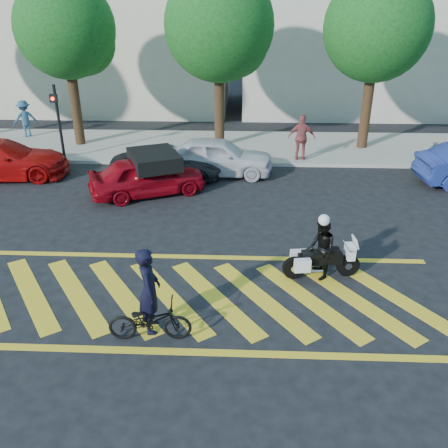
{
  "coord_description": "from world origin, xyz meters",
  "views": [
    {
      "loc": [
        1.1,
        -9.25,
        6.45
      ],
      "look_at": [
        0.63,
        1.83,
        1.05
      ],
      "focal_mm": 38.0,
      "sensor_mm": 36.0,
      "label": 1
    }
  ],
  "objects_px": {
    "bicycle": "(150,321)",
    "parked_mid_left": "(166,165)",
    "officer_bike": "(149,290)",
    "parked_left": "(0,159)",
    "parked_mid_right": "(217,156)",
    "police_motorcycle": "(321,260)",
    "officer_moto": "(321,249)",
    "red_convertible": "(147,176)"
  },
  "relations": [
    {
      "from": "parked_left",
      "to": "parked_mid_right",
      "type": "xyz_separation_m",
      "value": [
        8.31,
        0.7,
        0.01
      ]
    },
    {
      "from": "police_motorcycle",
      "to": "parked_mid_right",
      "type": "height_order",
      "value": "parked_mid_right"
    },
    {
      "from": "bicycle",
      "to": "police_motorcycle",
      "type": "bearing_deg",
      "value": -59.2
    },
    {
      "from": "officer_bike",
      "to": "bicycle",
      "type": "relative_size",
      "value": 1.14
    },
    {
      "from": "parked_left",
      "to": "parked_mid_right",
      "type": "height_order",
      "value": "parked_mid_right"
    },
    {
      "from": "bicycle",
      "to": "parked_mid_left",
      "type": "xyz_separation_m",
      "value": [
        -1.07,
        9.31,
        0.13
      ]
    },
    {
      "from": "red_convertible",
      "to": "parked_mid_left",
      "type": "relative_size",
      "value": 0.96
    },
    {
      "from": "officer_moto",
      "to": "parked_mid_left",
      "type": "xyz_separation_m",
      "value": [
        -4.88,
        6.75,
        -0.21
      ]
    },
    {
      "from": "officer_moto",
      "to": "red_convertible",
      "type": "distance_m",
      "value": 7.48
    },
    {
      "from": "parked_left",
      "to": "parked_mid_left",
      "type": "bearing_deg",
      "value": -97.44
    },
    {
      "from": "officer_bike",
      "to": "police_motorcycle",
      "type": "xyz_separation_m",
      "value": [
        3.85,
        2.23,
        -0.5
      ]
    },
    {
      "from": "officer_moto",
      "to": "bicycle",
      "type": "bearing_deg",
      "value": -63.39
    },
    {
      "from": "police_motorcycle",
      "to": "officer_moto",
      "type": "height_order",
      "value": "officer_moto"
    },
    {
      "from": "bicycle",
      "to": "parked_mid_left",
      "type": "relative_size",
      "value": 0.41
    },
    {
      "from": "bicycle",
      "to": "officer_moto",
      "type": "distance_m",
      "value": 4.6
    },
    {
      "from": "officer_bike",
      "to": "parked_left",
      "type": "relative_size",
      "value": 0.38
    },
    {
      "from": "bicycle",
      "to": "parked_mid_left",
      "type": "distance_m",
      "value": 9.37
    },
    {
      "from": "officer_moto",
      "to": "parked_left",
      "type": "xyz_separation_m",
      "value": [
        -11.29,
        6.75,
        -0.06
      ]
    },
    {
      "from": "bicycle",
      "to": "parked_mid_right",
      "type": "bearing_deg",
      "value": -7.7
    },
    {
      "from": "officer_moto",
      "to": "parked_mid_right",
      "type": "height_order",
      "value": "officer_moto"
    },
    {
      "from": "officer_moto",
      "to": "officer_bike",
      "type": "bearing_deg",
      "value": -67.12
    },
    {
      "from": "officer_bike",
      "to": "parked_mid_left",
      "type": "distance_m",
      "value": 9.05
    },
    {
      "from": "officer_bike",
      "to": "parked_mid_left",
      "type": "bearing_deg",
      "value": -2.73
    },
    {
      "from": "bicycle",
      "to": "officer_bike",
      "type": "bearing_deg",
      "value": 3.32
    },
    {
      "from": "officer_bike",
      "to": "parked_left",
      "type": "bearing_deg",
      "value": 30.35
    },
    {
      "from": "parked_left",
      "to": "parked_mid_right",
      "type": "distance_m",
      "value": 8.34
    },
    {
      "from": "officer_moto",
      "to": "parked_mid_left",
      "type": "bearing_deg",
      "value": -151.48
    },
    {
      "from": "bicycle",
      "to": "police_motorcycle",
      "type": "distance_m",
      "value": 4.6
    },
    {
      "from": "police_motorcycle",
      "to": "parked_left",
      "type": "height_order",
      "value": "parked_left"
    },
    {
      "from": "parked_left",
      "to": "bicycle",
      "type": "bearing_deg",
      "value": -148.65
    },
    {
      "from": "police_motorcycle",
      "to": "parked_mid_right",
      "type": "xyz_separation_m",
      "value": [
        -3.0,
        7.45,
        0.27
      ]
    },
    {
      "from": "officer_bike",
      "to": "parked_mid_left",
      "type": "relative_size",
      "value": 0.46
    },
    {
      "from": "bicycle",
      "to": "parked_left",
      "type": "xyz_separation_m",
      "value": [
        -7.48,
        9.31,
        0.28
      ]
    },
    {
      "from": "officer_moto",
      "to": "parked_left",
      "type": "distance_m",
      "value": 13.15
    },
    {
      "from": "bicycle",
      "to": "parked_left",
      "type": "bearing_deg",
      "value": 35.79
    },
    {
      "from": "officer_bike",
      "to": "parked_mid_right",
      "type": "bearing_deg",
      "value": -14.37
    },
    {
      "from": "police_motorcycle",
      "to": "officer_moto",
      "type": "xyz_separation_m",
      "value": [
        -0.01,
        0.0,
        0.32
      ]
    },
    {
      "from": "police_motorcycle",
      "to": "officer_bike",
      "type": "bearing_deg",
      "value": -157.25
    },
    {
      "from": "parked_mid_left",
      "to": "parked_mid_right",
      "type": "distance_m",
      "value": 2.02
    },
    {
      "from": "parked_left",
      "to": "parked_mid_left",
      "type": "relative_size",
      "value": 1.2
    },
    {
      "from": "parked_left",
      "to": "officer_moto",
      "type": "bearing_deg",
      "value": -128.32
    },
    {
      "from": "parked_mid_right",
      "to": "police_motorcycle",
      "type": "bearing_deg",
      "value": -155.77
    }
  ]
}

